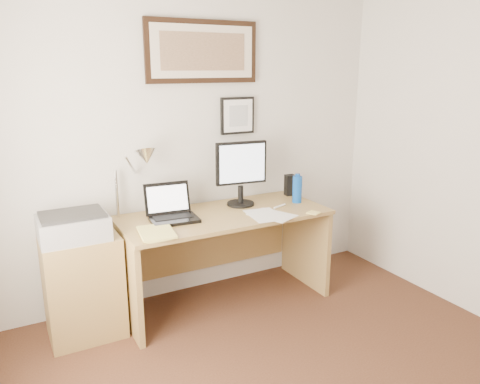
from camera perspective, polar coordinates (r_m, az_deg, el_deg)
wall_back at (r=3.75m, az=-6.61°, el=5.90°), size 3.50×0.02×2.50m
side_cabinet at (r=3.48m, az=-18.55°, el=-10.86°), size 0.50×0.40×0.73m
water_bottle at (r=3.88m, az=6.99°, el=0.32°), size 0.08×0.08×0.22m
bottle_cap at (r=3.85m, az=7.05°, el=2.06°), size 0.04×0.04×0.02m
speaker at (r=4.10m, az=6.09°, el=0.85°), size 0.09×0.08×0.18m
paper_sheet_a at (r=3.55m, az=3.93°, el=-2.82°), size 0.34×0.39×0.00m
paper_sheet_b at (r=3.55m, az=3.03°, el=-2.82°), size 0.27×0.36×0.00m
sticky_pad at (r=3.62m, az=8.94°, el=-2.53°), size 0.11×0.11×0.01m
marker_pen at (r=3.76m, az=4.86°, el=-1.73°), size 0.14×0.06×0.02m
book at (r=3.18m, az=-12.13°, el=-5.13°), size 0.26×0.33×0.02m
desk at (r=3.74m, az=-2.49°, el=-5.69°), size 1.60×0.70×0.75m
laptop at (r=3.47m, az=-8.33°, el=-2.39°), size 0.36×0.32×0.26m
lcd_monitor at (r=3.73m, az=0.14°, el=2.67°), size 0.42×0.22×0.52m
printer at (r=3.29m, az=-19.68°, el=-3.96°), size 0.44×0.34×0.18m
desk_lamp at (r=3.45m, az=-11.71°, el=3.85°), size 0.29×0.27×0.53m
picture_large at (r=3.74m, az=-4.55°, el=16.69°), size 0.92×0.04×0.47m
picture_small at (r=3.89m, az=-0.30°, el=9.29°), size 0.30×0.03×0.30m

